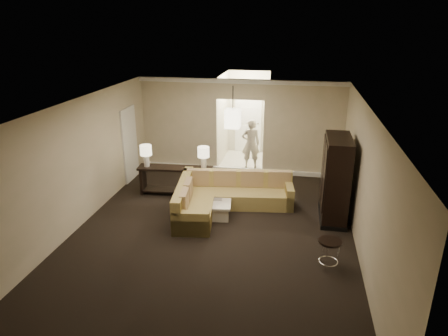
% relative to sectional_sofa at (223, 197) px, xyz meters
% --- Properties ---
extents(ground, '(8.00, 8.00, 0.00)m').
position_rel_sectional_sofa_xyz_m(ground, '(-0.01, -1.31, -0.33)').
color(ground, black).
rests_on(ground, ground).
extents(wall_back, '(6.00, 0.04, 2.80)m').
position_rel_sectional_sofa_xyz_m(wall_back, '(-0.01, 2.69, 1.07)').
color(wall_back, beige).
rests_on(wall_back, ground).
extents(wall_front, '(6.00, 0.04, 2.80)m').
position_rel_sectional_sofa_xyz_m(wall_front, '(-0.01, -5.31, 1.07)').
color(wall_front, beige).
rests_on(wall_front, ground).
extents(wall_left, '(0.04, 8.00, 2.80)m').
position_rel_sectional_sofa_xyz_m(wall_left, '(-3.01, -1.31, 1.07)').
color(wall_left, beige).
rests_on(wall_left, ground).
extents(wall_right, '(0.04, 8.00, 2.80)m').
position_rel_sectional_sofa_xyz_m(wall_right, '(2.99, -1.31, 1.07)').
color(wall_right, beige).
rests_on(wall_right, ground).
extents(ceiling, '(6.00, 8.00, 0.02)m').
position_rel_sectional_sofa_xyz_m(ceiling, '(-0.01, -1.31, 2.47)').
color(ceiling, silver).
rests_on(ceiling, wall_back).
extents(crown_molding, '(6.00, 0.10, 0.12)m').
position_rel_sectional_sofa_xyz_m(crown_molding, '(-0.01, 2.64, 2.40)').
color(crown_molding, white).
rests_on(crown_molding, wall_back).
extents(baseboard, '(6.00, 0.10, 0.12)m').
position_rel_sectional_sofa_xyz_m(baseboard, '(-0.01, 2.64, -0.27)').
color(baseboard, white).
rests_on(baseboard, ground).
extents(side_door, '(0.05, 0.90, 2.10)m').
position_rel_sectional_sofa_xyz_m(side_door, '(-2.98, 1.49, 0.72)').
color(side_door, white).
rests_on(side_door, ground).
extents(foyer, '(1.44, 2.02, 2.80)m').
position_rel_sectional_sofa_xyz_m(foyer, '(-0.01, 4.03, 0.97)').
color(foyer, beige).
rests_on(foyer, ground).
extents(sectional_sofa, '(2.83, 2.44, 0.82)m').
position_rel_sectional_sofa_xyz_m(sectional_sofa, '(0.00, 0.00, 0.00)').
color(sectional_sofa, brown).
rests_on(sectional_sofa, ground).
extents(coffee_table, '(1.01, 1.01, 0.38)m').
position_rel_sectional_sofa_xyz_m(coffee_table, '(-0.22, -0.31, -0.14)').
color(coffee_table, silver).
rests_on(coffee_table, ground).
extents(console_table, '(1.98, 0.61, 0.75)m').
position_rel_sectional_sofa_xyz_m(console_table, '(-1.41, 0.69, 0.12)').
color(console_table, black).
rests_on(console_table, ground).
extents(armoire, '(0.58, 1.35, 1.95)m').
position_rel_sectional_sofa_xyz_m(armoire, '(2.58, 0.06, 0.61)').
color(armoire, black).
rests_on(armoire, ground).
extents(drink_table, '(0.44, 0.44, 0.55)m').
position_rel_sectional_sofa_xyz_m(drink_table, '(2.39, -1.99, 0.07)').
color(drink_table, black).
rests_on(drink_table, ground).
extents(table_lamp_left, '(0.30, 0.30, 0.58)m').
position_rel_sectional_sofa_xyz_m(table_lamp_left, '(-2.16, 0.62, 0.81)').
color(table_lamp_left, white).
rests_on(table_lamp_left, console_table).
extents(table_lamp_right, '(0.30, 0.30, 0.58)m').
position_rel_sectional_sofa_xyz_m(table_lamp_right, '(-0.66, 0.75, 0.81)').
color(table_lamp_right, white).
rests_on(table_lamp_right, console_table).
extents(pendant_light, '(0.38, 0.38, 1.09)m').
position_rel_sectional_sofa_xyz_m(pendant_light, '(-0.01, 1.39, 1.63)').
color(pendant_light, black).
rests_on(pendant_light, ceiling).
extents(person, '(0.69, 0.53, 1.72)m').
position_rel_sectional_sofa_xyz_m(person, '(0.28, 3.06, 0.53)').
color(person, beige).
rests_on(person, ground).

